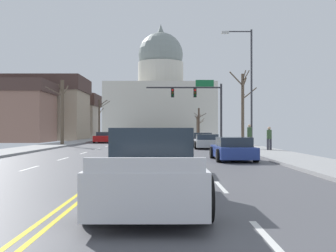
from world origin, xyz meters
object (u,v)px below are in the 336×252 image
(sedan_oncoming_01, at_px, (117,136))
(pickup_truck_near_05, at_px, (150,169))
(sedan_near_03, at_px, (232,149))
(signal_gantry, at_px, (198,98))
(bicycle_parked, at_px, (247,144))
(pedestrian_00, at_px, (268,137))
(sedan_near_02, at_px, (160,144))
(street_lamp_right, at_px, (246,79))
(sedan_oncoming_00, at_px, (103,138))
(sedan_near_01, at_px, (205,142))
(pedestrian_01, at_px, (248,135))
(sedan_near_04, at_px, (165,157))
(sedan_near_00, at_px, (200,140))

(sedan_oncoming_01, bearing_deg, pickup_truck_near_05, -82.16)
(sedan_near_03, distance_m, sedan_oncoming_01, 38.38)
(signal_gantry, bearing_deg, bicycle_parked, -77.49)
(signal_gantry, relative_size, pedestrian_00, 4.93)
(sedan_near_02, bearing_deg, street_lamp_right, 24.30)
(sedan_oncoming_01, bearing_deg, pedestrian_00, -64.66)
(sedan_oncoming_00, distance_m, pedestrian_00, 23.92)
(sedan_oncoming_01, height_order, bicycle_parked, sedan_oncoming_01)
(street_lamp_right, height_order, sedan_oncoming_01, street_lamp_right)
(sedan_near_01, height_order, pedestrian_01, pedestrian_01)
(pickup_truck_near_05, xyz_separation_m, bicycle_parked, (6.33, 21.41, -0.23))
(sedan_oncoming_00, relative_size, pedestrian_01, 2.64)
(signal_gantry, xyz_separation_m, sedan_near_04, (-3.35, -27.21, -4.26))
(sedan_near_02, relative_size, bicycle_parked, 2.53)
(signal_gantry, height_order, sedan_oncoming_01, signal_gantry)
(sedan_near_04, bearing_deg, sedan_near_03, 58.95)
(pedestrian_01, bearing_deg, sedan_near_02, -156.29)
(sedan_near_02, relative_size, pedestrian_01, 2.50)
(sedan_near_04, relative_size, pickup_truck_near_05, 0.86)
(sedan_near_02, bearing_deg, sedan_near_01, 58.53)
(street_lamp_right, bearing_deg, sedan_near_04, -111.78)
(sedan_near_00, distance_m, pickup_truck_near_05, 30.04)
(signal_gantry, distance_m, pedestrian_01, 13.22)
(sedan_near_02, height_order, pedestrian_01, pedestrian_01)
(sedan_near_00, bearing_deg, sedan_near_03, -89.72)
(street_lamp_right, bearing_deg, pickup_truck_near_05, -106.47)
(sedan_near_01, bearing_deg, pickup_truck_near_05, -98.22)
(bicycle_parked, bearing_deg, sedan_near_03, -105.61)
(street_lamp_right, relative_size, pedestrian_00, 5.47)
(signal_gantry, relative_size, sedan_near_00, 1.85)
(pickup_truck_near_05, distance_m, sedan_oncoming_00, 38.91)
(street_lamp_right, xyz_separation_m, sedan_near_00, (-2.68, 8.77, -4.69))
(sedan_near_03, height_order, sedan_oncoming_00, sedan_oncoming_00)
(sedan_oncoming_00, bearing_deg, sedan_near_03, -68.09)
(sedan_near_01, bearing_deg, sedan_near_03, -89.20)
(signal_gantry, xyz_separation_m, sedan_oncoming_00, (-10.68, 4.82, -4.21))
(pickup_truck_near_05, relative_size, sedan_oncoming_00, 1.17)
(sedan_near_03, distance_m, sedan_near_04, 6.46)
(pickup_truck_near_05, height_order, sedan_oncoming_00, pickup_truck_near_05)
(street_lamp_right, relative_size, bicycle_parked, 4.95)
(sedan_near_01, height_order, pedestrian_00, pedestrian_00)
(sedan_oncoming_01, height_order, pedestrian_01, pedestrian_01)
(signal_gantry, height_order, sedan_oncoming_00, signal_gantry)
(sedan_oncoming_00, bearing_deg, sedan_oncoming_01, 88.25)
(sedan_near_00, bearing_deg, sedan_oncoming_01, 118.47)
(sedan_near_01, bearing_deg, sedan_near_02, -121.47)
(sedan_near_03, relative_size, sedan_oncoming_01, 0.93)
(sedan_near_02, xyz_separation_m, pedestrian_01, (6.40, 2.81, 0.58))
(sedan_near_00, bearing_deg, sedan_near_01, -90.79)
(sedan_oncoming_00, height_order, bicycle_parked, sedan_oncoming_00)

